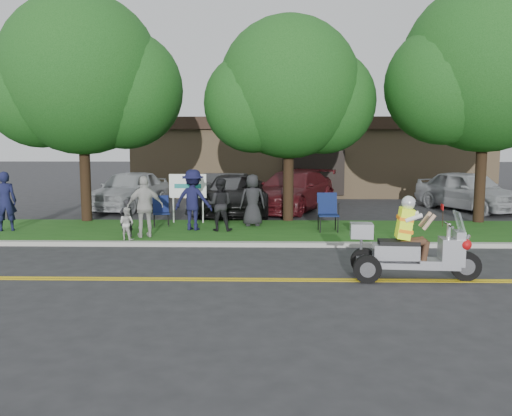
{
  "coord_description": "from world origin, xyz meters",
  "views": [
    {
      "loc": [
        -0.19,
        -11.49,
        2.91
      ],
      "look_at": [
        -0.5,
        2.0,
        1.19
      ],
      "focal_mm": 38.0,
      "sensor_mm": 36.0,
      "label": 1
    }
  ],
  "objects_px": {
    "lawn_chair_a": "(328,210)",
    "spectator_adult_mid": "(220,205)",
    "lawn_chair_b": "(161,209)",
    "parked_car_left": "(222,194)",
    "trike_scooter": "(409,250)",
    "spectator_adult_left": "(5,201)",
    "parked_car_mid": "(234,194)",
    "parked_car_far_right": "(469,191)",
    "parked_car_right": "(292,191)",
    "parked_car_far_left": "(129,190)",
    "spectator_adult_right": "(145,207)"
  },
  "relations": [
    {
      "from": "spectator_adult_right",
      "to": "parked_car_right",
      "type": "distance_m",
      "value": 8.18
    },
    {
      "from": "parked_car_mid",
      "to": "spectator_adult_left",
      "type": "bearing_deg",
      "value": -147.09
    },
    {
      "from": "parked_car_right",
      "to": "spectator_adult_mid",
      "type": "bearing_deg",
      "value": -89.15
    },
    {
      "from": "parked_car_far_right",
      "to": "spectator_adult_left",
      "type": "bearing_deg",
      "value": 175.19
    },
    {
      "from": "trike_scooter",
      "to": "spectator_adult_left",
      "type": "xyz_separation_m",
      "value": [
        -11.0,
        5.2,
        0.41
      ]
    },
    {
      "from": "lawn_chair_b",
      "to": "parked_car_mid",
      "type": "bearing_deg",
      "value": 44.62
    },
    {
      "from": "parked_car_mid",
      "to": "parked_car_far_right",
      "type": "bearing_deg",
      "value": 5.16
    },
    {
      "from": "spectator_adult_mid",
      "to": "parked_car_mid",
      "type": "height_order",
      "value": "spectator_adult_mid"
    },
    {
      "from": "parked_car_far_left",
      "to": "parked_car_far_right",
      "type": "distance_m",
      "value": 14.0
    },
    {
      "from": "parked_car_right",
      "to": "spectator_adult_left",
      "type": "bearing_deg",
      "value": -122.73
    },
    {
      "from": "parked_car_left",
      "to": "parked_car_mid",
      "type": "relative_size",
      "value": 0.85
    },
    {
      "from": "parked_car_far_left",
      "to": "parked_car_far_right",
      "type": "relative_size",
      "value": 0.99
    },
    {
      "from": "parked_car_far_right",
      "to": "lawn_chair_b",
      "type": "bearing_deg",
      "value": 177.72
    },
    {
      "from": "lawn_chair_a",
      "to": "spectator_adult_mid",
      "type": "relative_size",
      "value": 0.72
    },
    {
      "from": "spectator_adult_right",
      "to": "parked_car_mid",
      "type": "height_order",
      "value": "spectator_adult_right"
    },
    {
      "from": "lawn_chair_b",
      "to": "parked_car_far_right",
      "type": "bearing_deg",
      "value": 7.82
    },
    {
      "from": "spectator_adult_left",
      "to": "spectator_adult_right",
      "type": "distance_m",
      "value": 4.64
    },
    {
      "from": "spectator_adult_left",
      "to": "spectator_adult_right",
      "type": "height_order",
      "value": "spectator_adult_left"
    },
    {
      "from": "trike_scooter",
      "to": "spectator_adult_mid",
      "type": "relative_size",
      "value": 1.66
    },
    {
      "from": "lawn_chair_a",
      "to": "parked_car_far_left",
      "type": "xyz_separation_m",
      "value": [
        -7.63,
        5.75,
        0.06
      ]
    },
    {
      "from": "spectator_adult_left",
      "to": "parked_car_right",
      "type": "xyz_separation_m",
      "value": [
        9.07,
        5.85,
        -0.21
      ]
    },
    {
      "from": "trike_scooter",
      "to": "parked_car_mid",
      "type": "distance_m",
      "value": 10.79
    },
    {
      "from": "lawn_chair_a",
      "to": "parked_car_right",
      "type": "distance_m",
      "value": 5.64
    },
    {
      "from": "lawn_chair_a",
      "to": "spectator_adult_mid",
      "type": "distance_m",
      "value": 3.32
    },
    {
      "from": "lawn_chair_a",
      "to": "parked_car_left",
      "type": "xyz_separation_m",
      "value": [
        -3.64,
        4.64,
        0.01
      ]
    },
    {
      "from": "lawn_chair_a",
      "to": "trike_scooter",
      "type": "bearing_deg",
      "value": -80.89
    },
    {
      "from": "spectator_adult_left",
      "to": "parked_car_left",
      "type": "height_order",
      "value": "spectator_adult_left"
    },
    {
      "from": "trike_scooter",
      "to": "spectator_adult_mid",
      "type": "bearing_deg",
      "value": 133.89
    },
    {
      "from": "lawn_chair_b",
      "to": "parked_car_far_right",
      "type": "xyz_separation_m",
      "value": [
        11.68,
        4.84,
        0.17
      ]
    },
    {
      "from": "parked_car_mid",
      "to": "spectator_adult_mid",
      "type": "bearing_deg",
      "value": -94.01
    },
    {
      "from": "parked_car_left",
      "to": "parked_car_far_right",
      "type": "height_order",
      "value": "parked_car_far_right"
    },
    {
      "from": "parked_car_far_right",
      "to": "parked_car_right",
      "type": "bearing_deg",
      "value": 155.74
    },
    {
      "from": "lawn_chair_b",
      "to": "parked_car_left",
      "type": "bearing_deg",
      "value": 51.61
    },
    {
      "from": "spectator_adult_right",
      "to": "parked_car_far_left",
      "type": "distance_m",
      "value": 7.34
    },
    {
      "from": "trike_scooter",
      "to": "parked_car_far_left",
      "type": "bearing_deg",
      "value": 132.4
    },
    {
      "from": "parked_car_mid",
      "to": "lawn_chair_a",
      "type": "bearing_deg",
      "value": -56.64
    },
    {
      "from": "spectator_adult_mid",
      "to": "lawn_chair_b",
      "type": "bearing_deg",
      "value": -18.39
    },
    {
      "from": "spectator_adult_left",
      "to": "trike_scooter",
      "type": "bearing_deg",
      "value": 135.34
    },
    {
      "from": "trike_scooter",
      "to": "parked_car_mid",
      "type": "height_order",
      "value": "trike_scooter"
    },
    {
      "from": "spectator_adult_left",
      "to": "parked_car_mid",
      "type": "distance_m",
      "value": 8.24
    },
    {
      "from": "lawn_chair_a",
      "to": "spectator_adult_mid",
      "type": "xyz_separation_m",
      "value": [
        -3.32,
        -0.09,
        0.16
      ]
    },
    {
      "from": "lawn_chair_a",
      "to": "parked_car_far_right",
      "type": "distance_m",
      "value": 8.51
    },
    {
      "from": "trike_scooter",
      "to": "lawn_chair_b",
      "type": "distance_m",
      "value": 8.97
    },
    {
      "from": "spectator_adult_left",
      "to": "lawn_chair_a",
      "type": "bearing_deg",
      "value": 162.15
    },
    {
      "from": "lawn_chair_b",
      "to": "spectator_adult_right",
      "type": "bearing_deg",
      "value": -106.0
    },
    {
      "from": "parked_car_left",
      "to": "parked_car_right",
      "type": "bearing_deg",
      "value": 26.84
    },
    {
      "from": "lawn_chair_b",
      "to": "parked_car_right",
      "type": "xyz_separation_m",
      "value": [
        4.48,
        4.77,
        0.16
      ]
    },
    {
      "from": "parked_car_left",
      "to": "parked_car_mid",
      "type": "height_order",
      "value": "parked_car_left"
    },
    {
      "from": "parked_car_left",
      "to": "parked_car_right",
      "type": "xyz_separation_m",
      "value": [
        2.8,
        0.94,
        0.04
      ]
    },
    {
      "from": "lawn_chair_b",
      "to": "parked_car_mid",
      "type": "height_order",
      "value": "parked_car_mid"
    }
  ]
}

